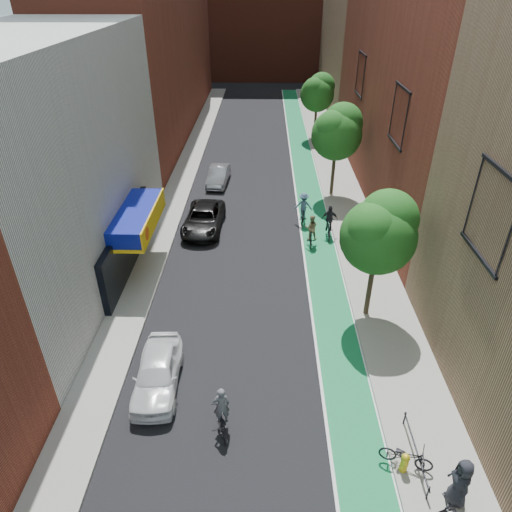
# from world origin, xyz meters

# --- Properties ---
(bike_lane) EXTENTS (2.00, 68.00, 0.01)m
(bike_lane) POSITION_xyz_m (4.00, 26.00, 0.01)
(bike_lane) COLOR #136F39
(bike_lane) RESTS_ON ground
(sidewalk_left) EXTENTS (2.00, 68.00, 0.15)m
(sidewalk_left) POSITION_xyz_m (-6.00, 26.00, 0.07)
(sidewalk_left) COLOR gray
(sidewalk_left) RESTS_ON ground
(sidewalk_right) EXTENTS (3.00, 68.00, 0.15)m
(sidewalk_right) POSITION_xyz_m (6.50, 26.00, 0.07)
(sidewalk_right) COLOR gray
(sidewalk_right) RESTS_ON ground
(building_left_white) EXTENTS (8.00, 20.00, 12.00)m
(building_left_white) POSITION_xyz_m (-11.00, 14.00, 6.00)
(building_left_white) COLOR silver
(building_left_white) RESTS_ON ground
(building_left_far_red) EXTENTS (8.00, 36.00, 22.00)m
(building_left_far_red) POSITION_xyz_m (-11.00, 42.00, 11.00)
(building_left_far_red) COLOR maroon
(building_left_far_red) RESTS_ON ground
(building_right_mid_red) EXTENTS (8.00, 28.00, 22.00)m
(building_right_mid_red) POSITION_xyz_m (12.00, 26.00, 11.00)
(building_right_mid_red) COLOR maroon
(building_right_mid_red) RESTS_ON ground
(building_right_far_tan) EXTENTS (8.00, 20.00, 18.00)m
(building_right_far_tan) POSITION_xyz_m (12.00, 50.00, 9.00)
(building_right_far_tan) COLOR #8C6B4C
(building_right_far_tan) RESTS_ON ground
(building_far_closure) EXTENTS (30.00, 14.00, 20.00)m
(building_far_closure) POSITION_xyz_m (0.00, 72.00, 10.00)
(building_far_closure) COLOR maroon
(building_far_closure) RESTS_ON ground
(tree_near) EXTENTS (3.40, 3.36, 6.42)m
(tree_near) POSITION_xyz_m (5.65, 10.02, 4.66)
(tree_near) COLOR #332619
(tree_near) RESTS_ON ground
(tree_mid) EXTENTS (3.55, 3.53, 6.74)m
(tree_mid) POSITION_xyz_m (5.65, 24.02, 4.89)
(tree_mid) COLOR #332619
(tree_mid) RESTS_ON ground
(tree_far) EXTENTS (3.30, 3.25, 6.21)m
(tree_far) POSITION_xyz_m (5.65, 38.02, 4.50)
(tree_far) COLOR #332619
(tree_far) RESTS_ON ground
(parked_car_white) EXTENTS (1.89, 4.30, 1.44)m
(parked_car_white) POSITION_xyz_m (-3.55, 5.37, 0.72)
(parked_car_white) COLOR white
(parked_car_white) RESTS_ON ground
(parked_car_black) EXTENTS (2.56, 5.19, 1.42)m
(parked_car_black) POSITION_xyz_m (-3.28, 18.66, 0.71)
(parked_car_black) COLOR black
(parked_car_black) RESTS_ON ground
(parked_car_silver) EXTENTS (1.69, 4.11, 1.33)m
(parked_car_silver) POSITION_xyz_m (-3.00, 26.14, 0.66)
(parked_car_silver) COLOR gray
(parked_car_silver) RESTS_ON ground
(cyclist_lead) EXTENTS (0.99, 1.82, 1.99)m
(cyclist_lead) POSITION_xyz_m (-0.83, 3.36, 0.66)
(cyclist_lead) COLOR black
(cyclist_lead) RESTS_ON ground
(cyclist_lane_near) EXTENTS (0.79, 1.79, 1.94)m
(cyclist_lane_near) POSITION_xyz_m (3.47, 16.75, 0.80)
(cyclist_lane_near) COLOR black
(cyclist_lane_near) RESTS_ON ground
(cyclist_lane_mid) EXTENTS (1.03, 1.89, 2.04)m
(cyclist_lane_mid) POSITION_xyz_m (4.70, 17.84, 0.75)
(cyclist_lane_mid) COLOR black
(cyclist_lane_mid) RESTS_ON ground
(cyclist_lane_far) EXTENTS (1.24, 1.86, 2.13)m
(cyclist_lane_far) POSITION_xyz_m (3.20, 19.60, 0.94)
(cyclist_lane_far) COLOR black
(cyclist_lane_far) RESTS_ON ground
(parked_bike_near) EXTENTS (1.87, 1.15, 0.93)m
(parked_bike_near) POSITION_xyz_m (5.40, 1.95, 0.61)
(parked_bike_near) COLOR black
(parked_bike_near) RESTS_ON sidewalk_right
(pedestrian) EXTENTS (0.64, 0.94, 1.87)m
(pedestrian) POSITION_xyz_m (6.64, 0.76, 1.08)
(pedestrian) COLOR black
(pedestrian) RESTS_ON sidewalk_right
(fire_hydrant) EXTENTS (0.28, 0.28, 0.79)m
(fire_hydrant) POSITION_xyz_m (5.30, 1.75, 0.57)
(fire_hydrant) COLOR gold
(fire_hydrant) RESTS_ON sidewalk_right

